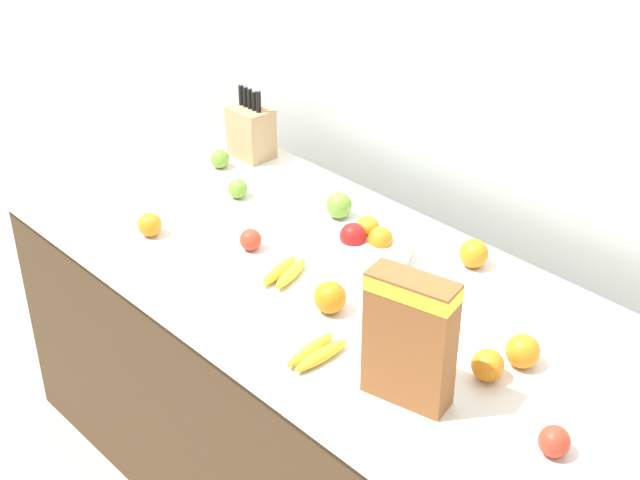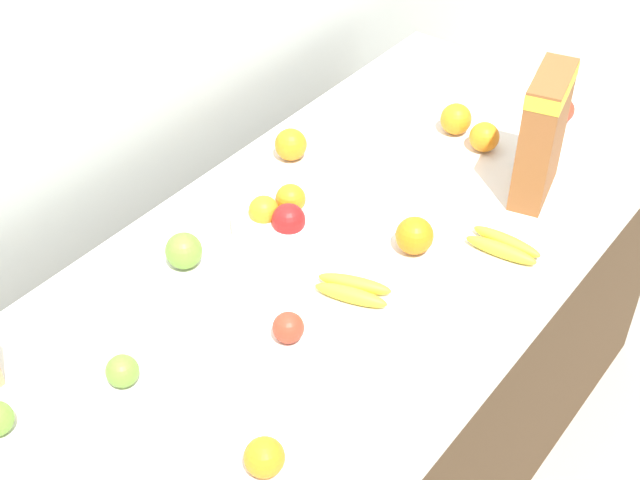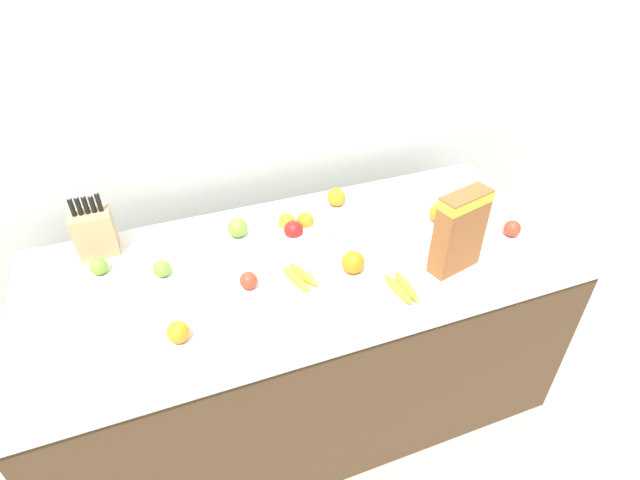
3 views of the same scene
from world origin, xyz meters
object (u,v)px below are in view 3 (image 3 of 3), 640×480
at_px(fruit_bowl, 297,230).
at_px(apple_rightmost, 237,228).
at_px(apple_leftmost, 249,281).
at_px(apple_rear, 512,228).
at_px(orange_front_center, 439,213).
at_px(apple_by_knife_block, 162,269).
at_px(orange_front_left, 447,227).
at_px(orange_mid_left, 178,332).
at_px(banana_bunch_right, 402,287).
at_px(orange_near_bowl, 353,262).
at_px(apple_middle, 99,266).
at_px(banana_bunch_left, 299,277).
at_px(knife_block, 94,232).
at_px(cereal_box, 460,229).
at_px(orange_back_center, 336,197).

xyz_separation_m(fruit_bowl, apple_rightmost, (-0.23, 0.10, 0.00)).
relative_size(apple_leftmost, apple_rightmost, 0.79).
height_order(apple_rear, orange_front_center, orange_front_center).
distance_m(apple_by_knife_block, orange_front_left, 1.14).
height_order(apple_rightmost, orange_mid_left, apple_rightmost).
distance_m(banana_bunch_right, apple_by_knife_block, 0.89).
distance_m(orange_front_center, orange_near_bowl, 0.51).
bearing_deg(apple_middle, banana_bunch_left, -23.77).
bearing_deg(apple_leftmost, apple_rightmost, 83.60).
bearing_deg(orange_front_center, apple_leftmost, -171.55).
distance_m(apple_rightmost, orange_near_bowl, 0.52).
relative_size(knife_block, apple_middle, 4.49).
bearing_deg(banana_bunch_right, apple_by_knife_block, 153.66).
xyz_separation_m(knife_block, apple_leftmost, (0.50, -0.42, -0.06)).
height_order(knife_block, apple_leftmost, knife_block).
distance_m(apple_rear, apple_rightmost, 1.13).
bearing_deg(cereal_box, orange_front_left, 51.73).
relative_size(apple_middle, apple_by_knife_block, 1.02).
distance_m(apple_rear, orange_mid_left, 1.37).
relative_size(apple_middle, orange_mid_left, 0.91).
bearing_deg(apple_rear, apple_middle, 167.78).
relative_size(orange_front_center, orange_near_bowl, 0.97).
height_order(fruit_bowl, orange_mid_left, fruit_bowl).
relative_size(orange_back_center, orange_near_bowl, 0.96).
height_order(fruit_bowl, orange_front_left, fruit_bowl).
height_order(banana_bunch_right, orange_back_center, orange_back_center).
xyz_separation_m(apple_middle, orange_front_center, (1.38, -0.15, 0.01)).
distance_m(apple_by_knife_block, orange_back_center, 0.82).
bearing_deg(fruit_bowl, knife_block, 165.99).
height_order(banana_bunch_left, orange_front_left, orange_front_left).
bearing_deg(knife_block, cereal_box, -24.62).
xyz_separation_m(apple_rightmost, orange_mid_left, (-0.31, -0.50, -0.00)).
relative_size(banana_bunch_left, orange_back_center, 2.15).
distance_m(apple_by_knife_block, apple_rightmost, 0.35).
xyz_separation_m(apple_middle, orange_back_center, (1.01, 0.13, 0.01)).
bearing_deg(orange_front_left, cereal_box, -114.62).
relative_size(apple_rightmost, orange_near_bowl, 0.95).
height_order(banana_bunch_right, apple_by_knife_block, apple_by_knife_block).
height_order(fruit_bowl, apple_rightmost, fruit_bowl).
bearing_deg(apple_leftmost, apple_middle, 151.33).
xyz_separation_m(cereal_box, orange_mid_left, (-1.03, -0.01, -0.14)).
xyz_separation_m(cereal_box, apple_middle, (-1.26, 0.44, -0.14)).
xyz_separation_m(banana_bunch_left, apple_rightmost, (-0.15, 0.35, 0.02)).
relative_size(knife_block, apple_rear, 4.29).
distance_m(apple_rightmost, orange_front_center, 0.86).
bearing_deg(orange_back_center, apple_middle, -172.81).
xyz_separation_m(banana_bunch_right, orange_back_center, (-0.00, 0.62, 0.03)).
xyz_separation_m(fruit_bowl, apple_rear, (0.83, -0.30, -0.00)).
height_order(banana_bunch_right, orange_front_center, orange_front_center).
bearing_deg(apple_leftmost, orange_front_left, 1.88).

